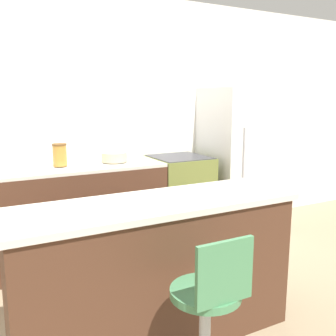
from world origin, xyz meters
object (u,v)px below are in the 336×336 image
at_px(oven_range, 179,199).
at_px(refrigerator, 238,161).
at_px(mixing_bowl, 114,157).
at_px(stool_chair, 208,320).

bearing_deg(oven_range, refrigerator, -2.93).
bearing_deg(refrigerator, oven_range, 177.07).
height_order(oven_range, refrigerator, refrigerator).
distance_m(oven_range, refrigerator, 0.85).
bearing_deg(mixing_bowl, refrigerator, -2.05).
xyz_separation_m(refrigerator, mixing_bowl, (-1.49, 0.05, 0.14)).
xyz_separation_m(oven_range, stool_chair, (-0.98, -2.03, -0.02)).
bearing_deg(oven_range, mixing_bowl, 178.88).
distance_m(stool_chair, mixing_bowl, 2.13).
relative_size(refrigerator, mixing_bowl, 6.65).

